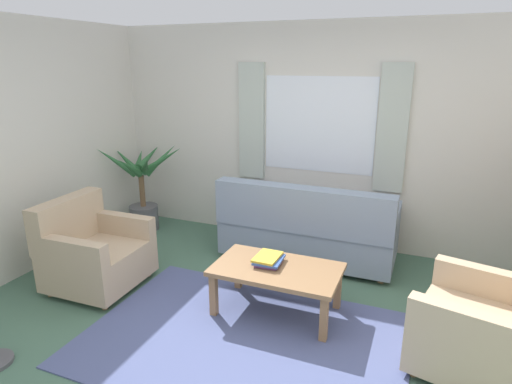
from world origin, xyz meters
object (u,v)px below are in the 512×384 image
book_stack_on_table (269,259)px  potted_plant (143,191)px  couch (307,229)px  coffee_table (277,273)px  armchair_right (488,328)px  armchair_left (93,252)px

book_stack_on_table → potted_plant: bearing=151.7°
couch → coffee_table: 1.14m
armchair_right → potted_plant: size_ratio=0.85×
book_stack_on_table → potted_plant: potted_plant is taller
armchair_left → armchair_right: (3.49, 0.05, 0.00)m
coffee_table → potted_plant: bearing=151.8°
armchair_left → coffee_table: (1.85, 0.21, 0.03)m
couch → armchair_left: couch is taller
armchair_left → coffee_table: armchair_left is taller
couch → coffee_table: size_ratio=1.73×
armchair_right → coffee_table: 1.65m
armchair_right → potted_plant: (-3.93, 1.40, 0.18)m
couch → armchair_right: 2.13m
couch → book_stack_on_table: 1.10m
armchair_left → armchair_right: size_ratio=0.88×
couch → armchair_left: 2.25m
armchair_left → potted_plant: size_ratio=0.75×
coffee_table → book_stack_on_table: 0.14m
couch → potted_plant: (-2.25, 0.10, 0.17)m
armchair_left → coffee_table: bearing=-84.7°
armchair_right → coffee_table: armchair_right is taller
coffee_table → potted_plant: size_ratio=0.93×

